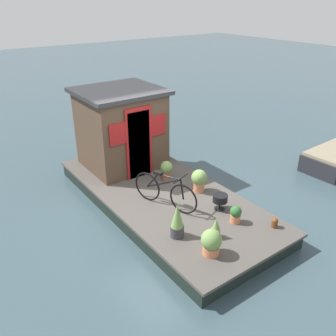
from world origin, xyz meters
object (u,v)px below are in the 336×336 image
houseboat_cabin (121,128)px  potted_plant_succulent (199,180)px  charcoal_grill (220,199)px  bicycle (165,191)px  potted_plant_geranium (216,229)px  potted_plant_sage (236,214)px  potted_plant_lavender (166,169)px  mooring_bollard (275,222)px  potted_plant_thyme (211,242)px  potted_plant_fern (177,221)px

houseboat_cabin → potted_plant_succulent: size_ratio=3.82×
houseboat_cabin → charcoal_grill: bearing=-170.1°
houseboat_cabin → bicycle: 2.52m
houseboat_cabin → potted_plant_geranium: (-3.88, 0.19, -0.84)m
bicycle → charcoal_grill: bicycle is taller
houseboat_cabin → potted_plant_sage: (-3.74, -0.48, -0.85)m
potted_plant_sage → potted_plant_geranium: bearing=101.7°
houseboat_cabin → potted_plant_sage: houseboat_cabin is taller
potted_plant_lavender → mooring_bollard: bearing=-169.4°
bicycle → mooring_bollard: size_ratio=7.41×
potted_plant_succulent → potted_plant_thyme: bearing=145.2°
potted_plant_succulent → potted_plant_thyme: 2.27m
potted_plant_succulent → potted_plant_thyme: potted_plant_succulent is taller
houseboat_cabin → potted_plant_thyme: size_ratio=4.11×
potted_plant_fern → potted_plant_lavender: size_ratio=1.46×
potted_plant_fern → potted_plant_thyme: size_ratio=1.42×
potted_plant_lavender → mooring_bollard: 2.98m
bicycle → potted_plant_geranium: bearing=-174.6°
bicycle → potted_plant_thyme: bearing=171.6°
potted_plant_geranium → mooring_bollard: potted_plant_geranium is taller
potted_plant_lavender → potted_plant_thyme: potted_plant_thyme is taller
potted_plant_lavender → potted_plant_thyme: 2.97m
houseboat_cabin → potted_plant_lavender: houseboat_cabin is taller
charcoal_grill → potted_plant_fern: bearing=99.7°
potted_plant_fern → potted_plant_lavender: (2.02, -1.20, -0.06)m
potted_plant_lavender → potted_plant_geranium: bearing=165.9°
potted_plant_geranium → charcoal_grill: size_ratio=1.16×
potted_plant_fern → mooring_bollard: bearing=-117.3°
houseboat_cabin → charcoal_grill: (-3.20, -0.56, -0.79)m
potted_plant_succulent → potted_plant_fern: size_ratio=0.76×
charcoal_grill → potted_plant_succulent: bearing=-9.7°
bicycle → potted_plant_lavender: (1.00, -0.76, -0.10)m
bicycle → potted_plant_geranium: (-1.47, -0.14, -0.18)m
bicycle → potted_plant_lavender: bicycle is taller
houseboat_cabin → potted_plant_thyme: 4.30m
bicycle → potted_plant_fern: (-1.02, 0.43, -0.03)m
potted_plant_lavender → mooring_bollard: (-2.92, -0.55, -0.17)m
potted_plant_sage → charcoal_grill: potted_plant_sage is taller
potted_plant_sage → potted_plant_lavender: bearing=1.0°
potted_plant_sage → potted_plant_thyme: size_ratio=0.73×
potted_plant_sage → potted_plant_lavender: (2.34, 0.04, 0.09)m
potted_plant_succulent → potted_plant_fern: 1.83m
potted_plant_lavender → potted_plant_thyme: bearing=159.8°
mooring_bollard → bicycle: bearing=34.3°
potted_plant_lavender → mooring_bollard: potted_plant_lavender is taller
bicycle → potted_plant_geranium: size_ratio=3.82×
potted_plant_sage → potted_plant_lavender: size_ratio=0.75×
potted_plant_sage → potted_plant_thyme: (-0.45, 1.07, 0.07)m
houseboat_cabin → potted_plant_geranium: houseboat_cabin is taller
houseboat_cabin → potted_plant_lavender: bearing=-162.7°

